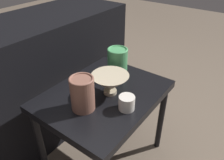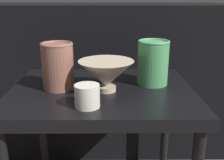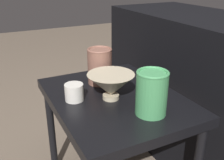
{
  "view_description": "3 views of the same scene",
  "coord_description": "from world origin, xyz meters",
  "px_view_note": "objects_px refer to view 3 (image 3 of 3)",
  "views": [
    {
      "loc": [
        -0.71,
        -0.58,
        1.19
      ],
      "look_at": [
        0.03,
        -0.03,
        0.6
      ],
      "focal_mm": 35.0,
      "sensor_mm": 36.0,
      "label": 1
    },
    {
      "loc": [
        0.03,
        -0.89,
        0.84
      ],
      "look_at": [
        0.04,
        -0.04,
        0.57
      ],
      "focal_mm": 42.0,
      "sensor_mm": 36.0,
      "label": 2
    },
    {
      "loc": [
        0.87,
        -0.45,
        1.01
      ],
      "look_at": [
        0.0,
        -0.02,
        0.6
      ],
      "focal_mm": 42.0,
      "sensor_mm": 36.0,
      "label": 3
    }
  ],
  "objects_px": {
    "vase_textured_left": "(100,65)",
    "vase_colorful_right": "(152,92)",
    "cup": "(74,92)",
    "bowl": "(111,85)"
  },
  "relations": [
    {
      "from": "vase_colorful_right",
      "to": "vase_textured_left",
      "type": "bearing_deg",
      "value": -172.31
    },
    {
      "from": "vase_textured_left",
      "to": "vase_colorful_right",
      "type": "bearing_deg",
      "value": 7.69
    },
    {
      "from": "bowl",
      "to": "vase_textured_left",
      "type": "distance_m",
      "value": 0.17
    },
    {
      "from": "bowl",
      "to": "vase_colorful_right",
      "type": "bearing_deg",
      "value": 24.14
    },
    {
      "from": "cup",
      "to": "bowl",
      "type": "bearing_deg",
      "value": 68.21
    },
    {
      "from": "vase_textured_left",
      "to": "cup",
      "type": "xyz_separation_m",
      "value": [
        0.11,
        -0.17,
        -0.05
      ]
    },
    {
      "from": "bowl",
      "to": "cup",
      "type": "xyz_separation_m",
      "value": [
        -0.05,
        -0.14,
        -0.03
      ]
    },
    {
      "from": "vase_textured_left",
      "to": "vase_colorful_right",
      "type": "relative_size",
      "value": 1.0
    },
    {
      "from": "bowl",
      "to": "vase_textured_left",
      "type": "relative_size",
      "value": 1.15
    },
    {
      "from": "bowl",
      "to": "cup",
      "type": "bearing_deg",
      "value": -111.79
    }
  ]
}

